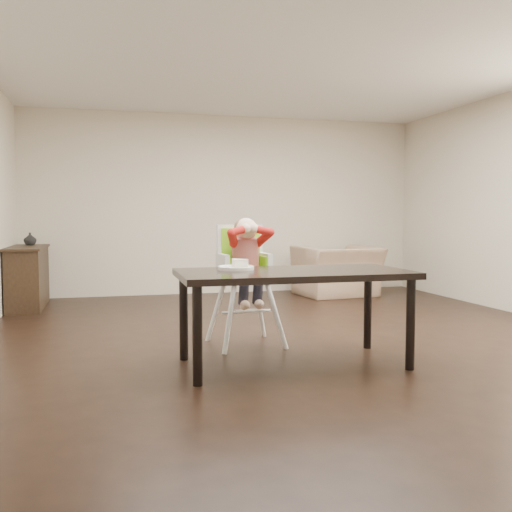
{
  "coord_description": "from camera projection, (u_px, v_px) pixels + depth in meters",
  "views": [
    {
      "loc": [
        -1.78,
        -5.08,
        1.18
      ],
      "look_at": [
        -0.56,
        -0.43,
        0.84
      ],
      "focal_mm": 40.0,
      "sensor_mm": 36.0,
      "label": 1
    }
  ],
  "objects": [
    {
      "name": "sideboard",
      "position": [
        28.0,
        277.0,
        7.31
      ],
      "size": [
        0.44,
        1.26,
        0.79
      ],
      "color": "black",
      "rests_on": "ground"
    },
    {
      "name": "armchair",
      "position": [
        338.0,
        263.0,
        8.42
      ],
      "size": [
        1.2,
        0.85,
        0.98
      ],
      "primitive_type": "imported",
      "rotation": [
        0.0,
        0.0,
        3.26
      ],
      "color": "tan",
      "rests_on": "ground"
    },
    {
      "name": "room_walls",
      "position": [
        303.0,
        143.0,
        5.31
      ],
      "size": [
        6.02,
        7.02,
        2.71
      ],
      "color": "beige",
      "rests_on": "ground"
    },
    {
      "name": "vase",
      "position": [
        30.0,
        239.0,
        7.58
      ],
      "size": [
        0.17,
        0.18,
        0.16
      ],
      "primitive_type": "imported",
      "rotation": [
        0.0,
        0.0,
        0.07
      ],
      "color": "#99999E",
      "rests_on": "sideboard"
    },
    {
      "name": "high_chair",
      "position": [
        245.0,
        256.0,
        5.19
      ],
      "size": [
        0.52,
        0.52,
        1.16
      ],
      "rotation": [
        0.0,
        0.0,
        0.08
      ],
      "color": "white",
      "rests_on": "ground"
    },
    {
      "name": "plate",
      "position": [
        237.0,
        266.0,
        4.54
      ],
      "size": [
        0.3,
        0.3,
        0.08
      ],
      "rotation": [
        0.0,
        0.0,
        -0.04
      ],
      "color": "white",
      "rests_on": "dining_table"
    },
    {
      "name": "ground",
      "position": [
        302.0,
        340.0,
        5.43
      ],
      "size": [
        7.0,
        7.0,
        0.0
      ],
      "primitive_type": "plane",
      "color": "black",
      "rests_on": "ground"
    },
    {
      "name": "dining_table",
      "position": [
        293.0,
        281.0,
        4.48
      ],
      "size": [
        1.8,
        0.9,
        0.75
      ],
      "color": "black",
      "rests_on": "ground"
    }
  ]
}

